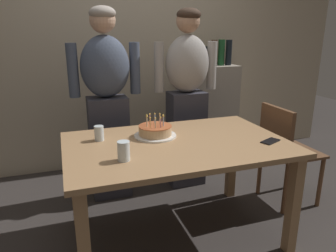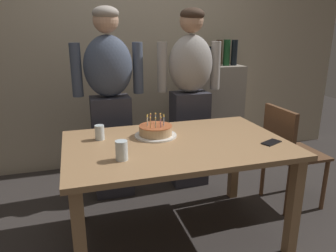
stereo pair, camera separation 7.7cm
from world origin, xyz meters
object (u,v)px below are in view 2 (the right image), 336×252
(water_glass_near, at_px, (122,150))
(cell_phone, at_px, (271,142))
(birthday_cake, at_px, (156,131))
(person_woman_cardigan, at_px, (190,97))
(dining_chair, at_px, (287,148))
(person_man_bearded, at_px, (110,102))
(water_glass_far, at_px, (100,132))

(water_glass_near, relative_size, cell_phone, 0.82)
(birthday_cake, xyz_separation_m, person_woman_cardigan, (0.50, 0.63, 0.10))
(water_glass_near, xyz_separation_m, dining_chair, (1.45, 0.37, -0.28))
(cell_phone, xyz_separation_m, dining_chair, (0.43, 0.37, -0.23))
(birthday_cake, bearing_deg, water_glass_near, -129.60)
(birthday_cake, xyz_separation_m, water_glass_near, (-0.30, -0.36, 0.02))
(water_glass_near, height_order, dining_chair, dining_chair)
(person_woman_cardigan, bearing_deg, birthday_cake, 51.70)
(cell_phone, bearing_deg, person_man_bearded, 109.91)
(birthday_cake, distance_m, dining_chair, 1.18)
(water_glass_far, distance_m, person_woman_cardigan, 1.07)
(cell_phone, bearing_deg, person_woman_cardigan, 78.27)
(water_glass_far, height_order, dining_chair, dining_chair)
(person_man_bearded, bearing_deg, dining_chair, 155.92)
(water_glass_far, bearing_deg, cell_phone, -20.31)
(person_woman_cardigan, height_order, dining_chair, person_woman_cardigan)
(dining_chair, bearing_deg, water_glass_far, 88.68)
(person_man_bearded, distance_m, dining_chair, 1.56)
(birthday_cake, relative_size, person_man_bearded, 0.18)
(birthday_cake, relative_size, water_glass_far, 2.92)
(person_woman_cardigan, bearing_deg, cell_phone, 102.29)
(water_glass_near, relative_size, person_man_bearded, 0.07)
(person_woman_cardigan, xyz_separation_m, dining_chair, (0.65, -0.62, -0.36))
(person_man_bearded, bearing_deg, cell_phone, 133.92)
(person_man_bearded, bearing_deg, birthday_cake, 111.16)
(birthday_cake, height_order, water_glass_far, birthday_cake)
(water_glass_far, xyz_separation_m, cell_phone, (1.10, -0.41, -0.05))
(cell_phone, xyz_separation_m, person_woman_cardigan, (-0.22, 0.99, 0.13))
(water_glass_near, bearing_deg, water_glass_far, 102.49)
(birthday_cake, relative_size, cell_phone, 2.10)
(water_glass_near, distance_m, dining_chair, 1.52)
(cell_phone, height_order, person_man_bearded, person_man_bearded)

